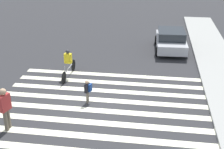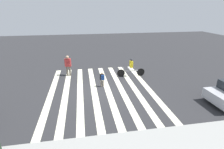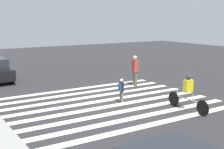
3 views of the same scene
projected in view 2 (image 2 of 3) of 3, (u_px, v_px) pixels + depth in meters
name	position (u px, v px, depth m)	size (l,w,h in m)	color
ground_plane	(101.00, 90.00, 12.85)	(60.00, 60.00, 0.00)	#2D2D30
crosswalk_stripes	(101.00, 90.00, 12.85)	(7.47, 10.00, 0.01)	#F2EDCC
pedestrian_child_with_backpack	(68.00, 64.00, 15.25)	(0.56, 0.52, 1.84)	#6B6051
pedestrian_adult_tall_backpack	(102.00, 78.00, 13.22)	(0.35, 0.33, 1.17)	#6B6051
cyclist_near_curb	(131.00, 67.00, 15.16)	(2.47, 0.41, 1.63)	black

